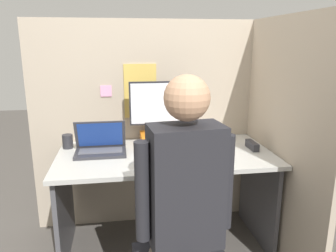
# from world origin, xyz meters

# --- Properties ---
(cubicle_panel_back) EXTENTS (2.03, 0.05, 1.69)m
(cubicle_panel_back) POSITION_xyz_m (-0.00, 0.80, 0.85)
(cubicle_panel_back) COLOR tan
(cubicle_panel_back) RESTS_ON ground
(cubicle_panel_right) EXTENTS (0.04, 1.43, 1.69)m
(cubicle_panel_right) POSITION_xyz_m (0.79, 0.31, 0.85)
(cubicle_panel_right) COLOR tan
(cubicle_panel_right) RESTS_ON ground
(desk) EXTENTS (1.53, 0.77, 0.74)m
(desk) POSITION_xyz_m (0.00, 0.39, 0.56)
(desk) COLOR #B7B7B2
(desk) RESTS_ON ground
(paper_box) EXTENTS (0.32, 0.25, 0.09)m
(paper_box) POSITION_xyz_m (0.00, 0.59, 0.79)
(paper_box) COLOR orange
(paper_box) RESTS_ON desk
(monitor) EXTENTS (0.48, 0.18, 0.41)m
(monitor) POSITION_xyz_m (0.00, 0.59, 1.05)
(monitor) COLOR #232328
(monitor) RESTS_ON paper_box
(laptop) EXTENTS (0.36, 0.23, 0.23)m
(laptop) POSITION_xyz_m (-0.46, 0.45, 0.79)
(laptop) COLOR #2D2D33
(laptop) RESTS_ON desk
(mouse) EXTENTS (0.06, 0.06, 0.03)m
(mouse) POSITION_xyz_m (-0.19, 0.23, 0.76)
(mouse) COLOR black
(mouse) RESTS_ON desk
(stapler) EXTENTS (0.05, 0.16, 0.06)m
(stapler) POSITION_xyz_m (0.65, 0.38, 0.77)
(stapler) COLOR #2D2D33
(stapler) RESTS_ON desk
(carrot_toy) EXTENTS (0.04, 0.16, 0.04)m
(carrot_toy) POSITION_xyz_m (-0.14, 0.21, 0.76)
(carrot_toy) COLOR orange
(carrot_toy) RESTS_ON desk
(office_chair) EXTENTS (0.53, 0.57, 1.00)m
(office_chair) POSITION_xyz_m (-0.01, -0.34, 0.50)
(office_chair) COLOR black
(office_chair) RESTS_ON ground
(person) EXTENTS (0.48, 0.48, 1.38)m
(person) POSITION_xyz_m (-0.03, -0.49, 0.80)
(person) COLOR brown
(person) RESTS_ON ground
(pen_cup) EXTENTS (0.08, 0.08, 0.10)m
(pen_cup) POSITION_xyz_m (-0.71, 0.61, 0.80)
(pen_cup) COLOR #28282D
(pen_cup) RESTS_ON desk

